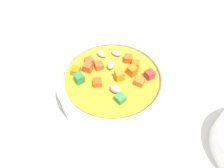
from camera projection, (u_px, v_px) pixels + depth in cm
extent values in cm
cube|color=silver|center=(112.00, 95.00, 41.37)|extent=(140.00, 140.00, 2.00)
cylinder|color=white|center=(112.00, 85.00, 38.80)|extent=(20.33, 20.33, 4.54)
torus|color=white|center=(112.00, 76.00, 36.68)|extent=(20.54, 20.54, 1.43)
cylinder|color=gold|center=(112.00, 77.00, 36.86)|extent=(17.30, 17.30, 0.40)
ellipsoid|color=beige|center=(102.00, 54.00, 39.79)|extent=(1.91, 2.39, 0.88)
cube|color=orange|center=(76.00, 71.00, 36.74)|extent=(1.63, 1.63, 1.26)
cube|color=orange|center=(132.00, 71.00, 36.40)|extent=(2.02, 2.02, 1.77)
cube|color=#E45C2B|center=(90.00, 62.00, 38.09)|extent=(2.10, 2.10, 1.41)
cube|color=orange|center=(140.00, 80.00, 35.41)|extent=(1.73, 1.73, 1.19)
cube|color=orange|center=(119.00, 77.00, 35.49)|extent=(2.09, 2.09, 1.75)
ellipsoid|color=beige|center=(111.00, 65.00, 37.65)|extent=(2.10, 1.36, 1.32)
cube|color=green|center=(120.00, 98.00, 33.01)|extent=(2.04, 2.04, 1.13)
cube|color=orange|center=(87.00, 69.00, 36.80)|extent=(1.52, 1.52, 1.57)
cube|color=#DF5B18|center=(97.00, 82.00, 35.13)|extent=(1.99, 1.99, 1.10)
ellipsoid|color=beige|center=(116.00, 89.00, 34.05)|extent=(1.81, 2.35, 1.38)
cube|color=#E45A26|center=(99.00, 66.00, 37.68)|extent=(2.10, 2.10, 1.06)
ellipsoid|color=beige|center=(116.00, 53.00, 39.99)|extent=(1.89, 2.39, 0.84)
cube|color=#C83635|center=(150.00, 75.00, 36.08)|extent=(2.10, 2.10, 1.40)
cube|color=green|center=(79.00, 78.00, 35.35)|extent=(2.10, 2.10, 1.69)
cube|color=orange|center=(135.00, 64.00, 37.93)|extent=(1.72, 1.72, 1.05)
cube|color=orange|center=(128.00, 58.00, 38.72)|extent=(1.85, 1.85, 1.27)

